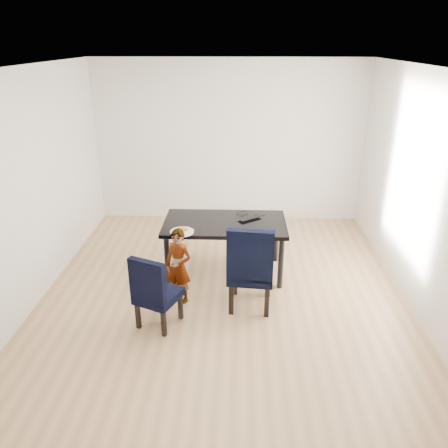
{
  "coord_description": "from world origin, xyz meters",
  "views": [
    {
      "loc": [
        0.18,
        -4.76,
        2.98
      ],
      "look_at": [
        0.0,
        0.2,
        0.85
      ],
      "focal_mm": 35.0,
      "sensor_mm": 36.0,
      "label": 1
    }
  ],
  "objects_px": {
    "laptop": "(247,217)",
    "chair_right": "(251,265)",
    "child": "(179,266)",
    "chair_left": "(158,290)",
    "plate": "(182,232)",
    "dining_table": "(225,248)"
  },
  "relations": [
    {
      "from": "chair_right",
      "to": "dining_table",
      "type": "bearing_deg",
      "value": 118.26
    },
    {
      "from": "chair_left",
      "to": "child",
      "type": "bearing_deg",
      "value": 94.77
    },
    {
      "from": "chair_right",
      "to": "child",
      "type": "height_order",
      "value": "chair_right"
    },
    {
      "from": "chair_right",
      "to": "laptop",
      "type": "distance_m",
      "value": 0.97
    },
    {
      "from": "laptop",
      "to": "chair_right",
      "type": "bearing_deg",
      "value": 55.94
    },
    {
      "from": "chair_right",
      "to": "plate",
      "type": "height_order",
      "value": "chair_right"
    },
    {
      "from": "chair_right",
      "to": "chair_left",
      "type": "bearing_deg",
      "value": -153.03
    },
    {
      "from": "chair_right",
      "to": "child",
      "type": "relative_size",
      "value": 1.14
    },
    {
      "from": "chair_left",
      "to": "laptop",
      "type": "distance_m",
      "value": 1.7
    },
    {
      "from": "chair_right",
      "to": "child",
      "type": "distance_m",
      "value": 0.87
    },
    {
      "from": "child",
      "to": "dining_table",
      "type": "bearing_deg",
      "value": 78.05
    },
    {
      "from": "dining_table",
      "to": "chair_left",
      "type": "distance_m",
      "value": 1.38
    },
    {
      "from": "plate",
      "to": "laptop",
      "type": "distance_m",
      "value": 0.96
    },
    {
      "from": "dining_table",
      "to": "child",
      "type": "height_order",
      "value": "child"
    },
    {
      "from": "dining_table",
      "to": "chair_right",
      "type": "relative_size",
      "value": 1.48
    },
    {
      "from": "chair_right",
      "to": "plate",
      "type": "distance_m",
      "value": 0.98
    },
    {
      "from": "plate",
      "to": "laptop",
      "type": "xyz_separation_m",
      "value": [
        0.82,
        0.51,
        0.0
      ]
    },
    {
      "from": "chair_left",
      "to": "plate",
      "type": "relative_size",
      "value": 2.95
    },
    {
      "from": "dining_table",
      "to": "laptop",
      "type": "height_order",
      "value": "laptop"
    },
    {
      "from": "dining_table",
      "to": "laptop",
      "type": "relative_size",
      "value": 4.86
    },
    {
      "from": "chair_right",
      "to": "child",
      "type": "xyz_separation_m",
      "value": [
        -0.86,
        0.07,
        -0.07
      ]
    },
    {
      "from": "plate",
      "to": "chair_left",
      "type": "bearing_deg",
      "value": -101.4
    }
  ]
}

